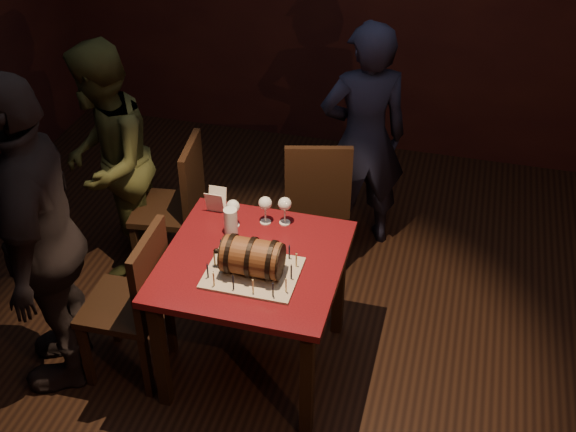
{
  "coord_description": "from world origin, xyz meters",
  "views": [
    {
      "loc": [
        0.79,
        -2.76,
        3.03
      ],
      "look_at": [
        0.04,
        0.05,
        0.95
      ],
      "focal_mm": 45.0,
      "sensor_mm": 36.0,
      "label": 1
    }
  ],
  "objects_px": {
    "chair_left_rear": "(179,201)",
    "person_left_rear": "(107,162)",
    "chair_left_front": "(136,298)",
    "person_back": "(364,139)",
    "person_left_front": "(41,238)",
    "barrel_cake": "(252,257)",
    "chair_back": "(317,196)",
    "wine_glass_left": "(233,208)",
    "pub_table": "(253,276)",
    "pint_of_ale": "(231,222)",
    "wine_glass_right": "(285,205)",
    "wine_glass_mid": "(265,204)"
  },
  "relations": [
    {
      "from": "wine_glass_right",
      "to": "person_left_front",
      "type": "height_order",
      "value": "person_left_front"
    },
    {
      "from": "person_back",
      "to": "person_left_rear",
      "type": "bearing_deg",
      "value": 0.7
    },
    {
      "from": "pub_table",
      "to": "person_back",
      "type": "bearing_deg",
      "value": 75.68
    },
    {
      "from": "wine_glass_mid",
      "to": "person_back",
      "type": "xyz_separation_m",
      "value": [
        0.36,
        0.98,
        -0.09
      ]
    },
    {
      "from": "wine_glass_left",
      "to": "person_left_rear",
      "type": "distance_m",
      "value": 1.04
    },
    {
      "from": "wine_glass_left",
      "to": "wine_glass_right",
      "type": "xyz_separation_m",
      "value": [
        0.26,
        0.09,
        0.0
      ]
    },
    {
      "from": "person_back",
      "to": "person_left_front",
      "type": "xyz_separation_m",
      "value": [
        -1.33,
        -1.57,
        0.11
      ]
    },
    {
      "from": "barrel_cake",
      "to": "pub_table",
      "type": "bearing_deg",
      "value": 107.31
    },
    {
      "from": "chair_left_rear",
      "to": "person_back",
      "type": "distance_m",
      "value": 1.22
    },
    {
      "from": "barrel_cake",
      "to": "wine_glass_mid",
      "type": "bearing_deg",
      "value": 97.97
    },
    {
      "from": "chair_left_rear",
      "to": "person_left_rear",
      "type": "xyz_separation_m",
      "value": [
        -0.43,
        -0.03,
        0.23
      ]
    },
    {
      "from": "wine_glass_left",
      "to": "pint_of_ale",
      "type": "bearing_deg",
      "value": -82.86
    },
    {
      "from": "wine_glass_left",
      "to": "person_back",
      "type": "bearing_deg",
      "value": 64.06
    },
    {
      "from": "chair_left_front",
      "to": "barrel_cake",
      "type": "bearing_deg",
      "value": 8.06
    },
    {
      "from": "chair_back",
      "to": "person_back",
      "type": "distance_m",
      "value": 0.47
    },
    {
      "from": "person_back",
      "to": "person_left_front",
      "type": "height_order",
      "value": "person_left_front"
    },
    {
      "from": "pub_table",
      "to": "person_left_rear",
      "type": "height_order",
      "value": "person_left_rear"
    },
    {
      "from": "wine_glass_mid",
      "to": "pint_of_ale",
      "type": "distance_m",
      "value": 0.21
    },
    {
      "from": "pub_table",
      "to": "person_back",
      "type": "distance_m",
      "value": 1.35
    },
    {
      "from": "pint_of_ale",
      "to": "person_left_rear",
      "type": "relative_size",
      "value": 0.1
    },
    {
      "from": "chair_back",
      "to": "pub_table",
      "type": "bearing_deg",
      "value": -96.67
    },
    {
      "from": "chair_back",
      "to": "person_back",
      "type": "height_order",
      "value": "person_back"
    },
    {
      "from": "barrel_cake",
      "to": "person_back",
      "type": "distance_m",
      "value": 1.44
    },
    {
      "from": "pub_table",
      "to": "chair_left_rear",
      "type": "distance_m",
      "value": 0.99
    },
    {
      "from": "pint_of_ale",
      "to": "person_left_front",
      "type": "bearing_deg",
      "value": -151.47
    },
    {
      "from": "wine_glass_right",
      "to": "person_left_front",
      "type": "distance_m",
      "value": 1.23
    },
    {
      "from": "chair_left_front",
      "to": "person_back",
      "type": "distance_m",
      "value": 1.77
    },
    {
      "from": "chair_back",
      "to": "chair_left_rear",
      "type": "distance_m",
      "value": 0.86
    },
    {
      "from": "barrel_cake",
      "to": "person_left_rear",
      "type": "xyz_separation_m",
      "value": [
        -1.16,
        0.77,
        -0.1
      ]
    },
    {
      "from": "chair_left_front",
      "to": "person_left_front",
      "type": "height_order",
      "value": "person_left_front"
    },
    {
      "from": "barrel_cake",
      "to": "chair_left_front",
      "type": "xyz_separation_m",
      "value": [
        -0.61,
        -0.09,
        -0.33
      ]
    },
    {
      "from": "chair_back",
      "to": "chair_left_rear",
      "type": "relative_size",
      "value": 1.0
    },
    {
      "from": "wine_glass_right",
      "to": "chair_back",
      "type": "distance_m",
      "value": 0.72
    },
    {
      "from": "person_left_rear",
      "to": "chair_left_front",
      "type": "bearing_deg",
      "value": 17.71
    },
    {
      "from": "person_left_front",
      "to": "person_back",
      "type": "bearing_deg",
      "value": 118.5
    },
    {
      "from": "pub_table",
      "to": "wine_glass_left",
      "type": "bearing_deg",
      "value": 126.31
    },
    {
      "from": "pint_of_ale",
      "to": "chair_back",
      "type": "xyz_separation_m",
      "value": [
        0.29,
        0.79,
        -0.3
      ]
    },
    {
      "from": "pub_table",
      "to": "chair_left_front",
      "type": "xyz_separation_m",
      "value": [
        -0.57,
        -0.19,
        -0.12
      ]
    },
    {
      "from": "wine_glass_mid",
      "to": "person_left_rear",
      "type": "xyz_separation_m",
      "value": [
        -1.1,
        0.34,
        -0.11
      ]
    },
    {
      "from": "wine_glass_left",
      "to": "chair_left_front",
      "type": "xyz_separation_m",
      "value": [
        -0.39,
        -0.44,
        -0.35
      ]
    },
    {
      "from": "pub_table",
      "to": "wine_glass_left",
      "type": "height_order",
      "value": "wine_glass_left"
    },
    {
      "from": "barrel_cake",
      "to": "person_back",
      "type": "bearing_deg",
      "value": 78.05
    },
    {
      "from": "chair_back",
      "to": "wine_glass_left",
      "type": "bearing_deg",
      "value": -112.21
    },
    {
      "from": "pub_table",
      "to": "person_left_front",
      "type": "height_order",
      "value": "person_left_front"
    },
    {
      "from": "wine_glass_right",
      "to": "chair_left_rear",
      "type": "relative_size",
      "value": 0.17
    },
    {
      "from": "barrel_cake",
      "to": "chair_left_rear",
      "type": "bearing_deg",
      "value": 132.51
    },
    {
      "from": "chair_left_rear",
      "to": "person_back",
      "type": "xyz_separation_m",
      "value": [
        1.03,
        0.61,
        0.25
      ]
    },
    {
      "from": "chair_back",
      "to": "chair_left_rear",
      "type": "bearing_deg",
      "value": -161.37
    },
    {
      "from": "pub_table",
      "to": "pint_of_ale",
      "type": "relative_size",
      "value": 6.0
    },
    {
      "from": "barrel_cake",
      "to": "wine_glass_right",
      "type": "distance_m",
      "value": 0.45
    }
  ]
}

